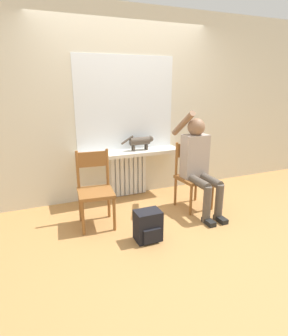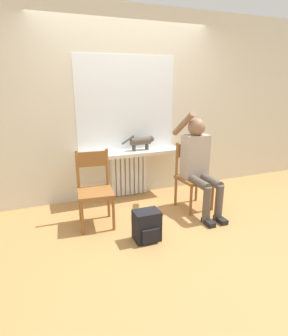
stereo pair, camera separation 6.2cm
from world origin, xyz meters
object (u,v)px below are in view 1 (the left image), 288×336
at_px(chair_left, 95,189).
at_px(backpack, 148,226).
at_px(person, 199,161).
at_px(cat, 141,141).
at_px(chair_right, 192,175).

bearing_deg(chair_left, backpack, -47.83).
relative_size(person, backpack, 3.91).
distance_m(person, cat, 0.93).
distance_m(chair_left, person, 1.39).
height_order(person, cat, person).
bearing_deg(backpack, cat, 71.35).
distance_m(chair_right, cat, 0.91).
xyz_separation_m(person, cat, (-0.51, 0.77, 0.16)).
bearing_deg(cat, person, -56.43).
bearing_deg(backpack, chair_left, 126.55).
relative_size(chair_right, person, 0.67).
distance_m(chair_right, person, 0.26).
distance_m(chair_right, backpack, 1.13).
height_order(chair_right, cat, cat).
height_order(chair_left, backpack, chair_left).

